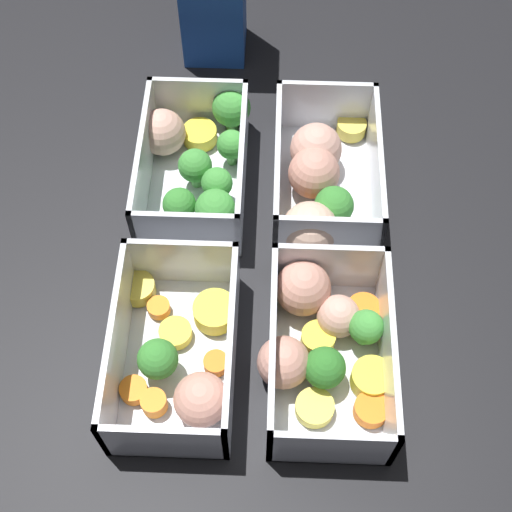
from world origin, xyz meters
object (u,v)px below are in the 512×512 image
container_near_left (323,341)px  container_near_right (320,181)px  container_far_left (179,357)px  container_far_right (197,160)px

container_near_left → container_near_right: (0.16, 0.00, 0.00)m
container_near_right → container_far_left: same height
container_near_right → container_far_right: bearing=80.0°
container_near_left → container_far_right: same height
container_far_right → container_near_left: bearing=-147.2°
container_near_right → container_far_right: size_ratio=1.12×
container_near_left → container_near_right: 0.16m
container_far_left → container_far_right: same height
container_near_left → container_far_left: size_ratio=1.03×
container_near_right → container_far_left: size_ratio=1.17×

